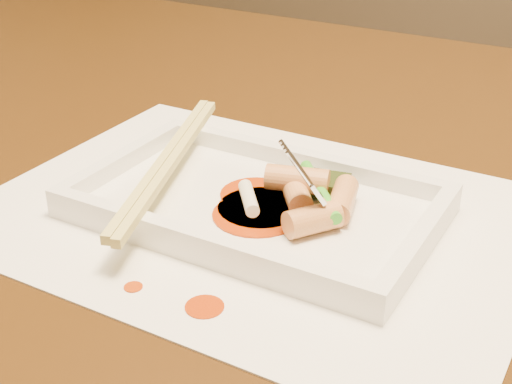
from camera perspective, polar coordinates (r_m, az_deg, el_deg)
The scene contains 22 objects.
table at distance 0.69m, azimuth -2.79°, elevation -4.12°, with size 1.40×0.90×0.75m.
placemat at distance 0.53m, azimuth 0.00°, elevation -1.80°, with size 0.40×0.30×0.00m, color white.
sauce_splatter_a at distance 0.43m, azimuth -4.14°, elevation -9.14°, with size 0.02×0.02×0.00m, color #B13305.
sauce_splatter_b at distance 0.46m, azimuth -9.79°, elevation -7.49°, with size 0.01×0.01×0.00m, color #B13305.
plate_base at distance 0.53m, azimuth 0.00°, elevation -1.35°, with size 0.26×0.16×0.01m, color white.
plate_rim_far at distance 0.58m, azimuth 3.62°, elevation 2.69°, with size 0.26×0.01×0.01m, color white.
plate_rim_near at distance 0.47m, azimuth -4.51°, elevation -3.99°, with size 0.26×0.01×0.01m, color white.
plate_rim_left at distance 0.59m, azimuth -10.59°, elevation 2.53°, with size 0.01×0.14×0.01m, color white.
plate_rim_right at distance 0.48m, azimuth 12.98°, elevation -3.72°, with size 0.01×0.14×0.01m, color white.
veg_piece at distance 0.54m, azimuth 5.34°, elevation 0.62°, with size 0.04×0.03×0.01m, color black.
scallion_white at distance 0.51m, azimuth -0.59°, elevation -0.49°, with size 0.01×0.01×0.04m, color #EAEACC.
scallion_green at distance 0.52m, azimuth 5.14°, elevation 0.12°, with size 0.01×0.01×0.09m, color #2B9A18.
chopstick_a at distance 0.56m, azimuth -7.34°, elevation 2.62°, with size 0.01×0.25×0.01m, color #CFC267.
chopstick_b at distance 0.55m, azimuth -6.67°, elevation 2.45°, with size 0.01×0.25×0.01m, color #CFC267.
fork at distance 0.48m, azimuth 8.37°, elevation 5.70°, with size 0.09×0.10×0.14m, color silver, non-canonical shape.
sauce_blob_0 at distance 0.52m, azimuth 0.37°, elevation -1.25°, with size 0.06×0.06×0.00m, color #B13305.
sauce_blob_1 at distance 0.51m, azimuth 0.09°, elevation -1.80°, with size 0.06×0.06×0.00m, color #B13305.
sauce_blob_2 at distance 0.54m, azimuth 0.03°, elevation -0.18°, with size 0.06×0.06×0.00m, color #B13305.
rice_cake_0 at distance 0.52m, azimuth 3.19°, elevation 0.04°, with size 0.02×0.02×0.04m, color tan.
rice_cake_1 at distance 0.49m, azimuth 4.56°, elevation -2.21°, with size 0.02×0.02×0.04m, color tan.
rice_cake_2 at distance 0.53m, azimuth 3.32°, elevation 1.01°, with size 0.02×0.02×0.05m, color tan.
rice_cake_3 at distance 0.51m, azimuth 6.92°, elevation -0.62°, with size 0.02×0.02×0.05m, color tan.
Camera 1 is at (0.32, -0.49, 1.01)m, focal length 50.00 mm.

